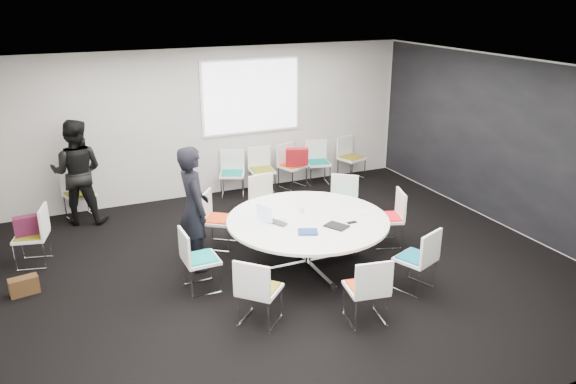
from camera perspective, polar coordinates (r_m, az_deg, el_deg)
name	(u,v)px	position (r m, az deg, el deg)	size (l,w,h in m)	color
room_shell	(293,175)	(7.67, 0.50, 1.77)	(8.08, 7.08, 2.88)	black
conference_table	(308,230)	(8.03, 2.00, -3.91)	(2.30, 2.30, 0.73)	silver
projection_screen	(252,97)	(10.94, -3.72, 9.65)	(1.90, 0.03, 1.35)	white
chair_ring_a	(387,228)	(8.91, 10.02, -3.63)	(0.57, 0.58, 0.88)	silver
chair_ring_b	(342,212)	(9.42, 5.50, -2.08)	(0.64, 0.64, 0.88)	silver
chair_ring_c	(267,212)	(9.42, -2.17, -2.01)	(0.52, 0.51, 0.88)	silver
chair_ring_d	(219,230)	(8.78, -7.00, -3.85)	(0.63, 0.63, 0.88)	silver
chair_ring_e	(201,271)	(7.59, -8.88, -7.93)	(0.46, 0.47, 0.88)	silver
chair_ring_f	(259,302)	(6.82, -2.95, -11.15)	(0.64, 0.64, 0.88)	silver
chair_ring_g	(366,301)	(6.90, 7.92, -10.92)	(0.53, 0.52, 0.88)	silver
chair_ring_h	(415,270)	(7.70, 12.81, -7.77)	(0.59, 0.59, 0.88)	silver
chair_back_a	(232,182)	(10.89, -5.67, 0.98)	(0.60, 0.59, 0.88)	silver
chair_back_b	(262,179)	(11.05, -2.66, 1.35)	(0.50, 0.49, 0.88)	silver
chair_back_c	(292,174)	(11.32, 0.41, 1.83)	(0.58, 0.58, 0.88)	silver
chair_back_d	(318,171)	(11.55, 3.04, 2.17)	(0.55, 0.54, 0.88)	silver
chair_back_e	(351,166)	(11.93, 6.40, 2.65)	(0.57, 0.56, 0.88)	silver
chair_spare_left	(34,247)	(8.95, -24.41, -5.10)	(0.54, 0.55, 0.88)	silver
chair_person_back	(80,204)	(10.42, -20.34, -1.10)	(0.58, 0.57, 0.88)	silver
person_main	(194,209)	(7.96, -9.55, -1.67)	(0.66, 0.43, 1.80)	black
person_back	(77,172)	(10.06, -20.65, 1.91)	(0.87, 0.68, 1.80)	black
laptop	(280,222)	(7.82, -0.87, -3.02)	(0.31, 0.20, 0.02)	#333338
laptop_lid	(264,213)	(7.81, -2.43, -2.15)	(0.30, 0.02, 0.22)	silver
notebook_black	(336,226)	(7.71, 4.95, -3.46)	(0.22, 0.30, 0.02)	black
tablet_folio	(308,232)	(7.50, 2.02, -4.07)	(0.26, 0.20, 0.03)	navy
papers_right	(333,205)	(8.48, 4.61, -1.28)	(0.30, 0.21, 0.00)	silver
papers_front	(360,212)	(8.25, 7.35, -2.01)	(0.30, 0.21, 0.00)	silver
cup	(302,209)	(8.16, 1.38, -1.79)	(0.08, 0.08, 0.09)	white
phone	(352,222)	(7.86, 6.52, -3.09)	(0.14, 0.07, 0.01)	black
maroon_bag	(29,225)	(8.83, -24.82, -3.07)	(0.40, 0.14, 0.28)	#48132A
brown_bag	(24,286)	(8.24, -25.24, -8.62)	(0.36, 0.16, 0.24)	#412914
red_jacket	(297,157)	(11.01, 0.92, 3.60)	(0.44, 0.10, 0.35)	maroon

